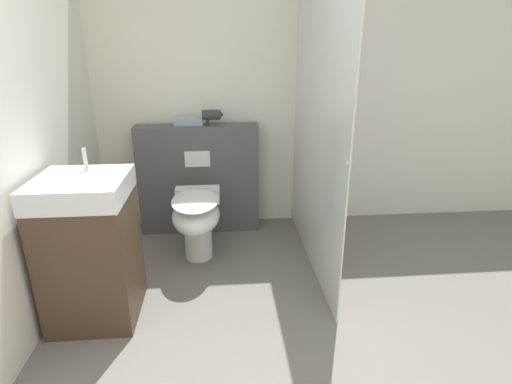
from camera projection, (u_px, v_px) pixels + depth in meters
The scene contains 7 objects.
wall_back at pixel (248, 92), 3.62m from camera, with size 8.00×0.06×2.50m.
partition_panel at pixel (199, 179), 3.68m from camera, with size 1.08×0.23×0.99m.
shower_glass at pixel (316, 128), 2.92m from camera, with size 0.04×1.64×2.17m.
toilet at pixel (197, 218), 3.15m from camera, with size 0.37×0.67×0.56m.
sink_vanity at pixel (91, 249), 2.46m from camera, with size 0.52×0.53×1.08m.
hair_drier at pixel (212, 115), 3.46m from camera, with size 0.19×0.09×0.14m.
folded_towel at pixel (189, 121), 3.50m from camera, with size 0.25×0.12×0.06m.
Camera 1 is at (-0.26, -1.30, 1.66)m, focal length 28.00 mm.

